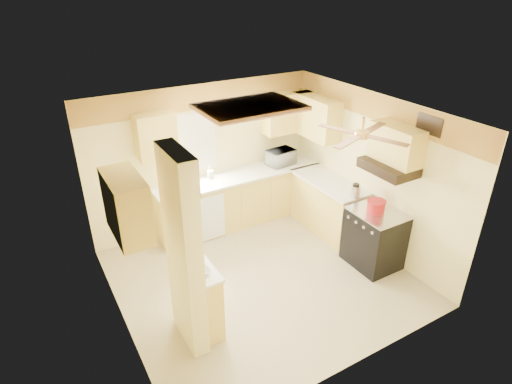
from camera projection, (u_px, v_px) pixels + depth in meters
floor at (261, 277)px, 6.38m from camera, size 4.00×4.00×0.00m
ceiling at (263, 115)px, 5.23m from camera, size 4.00×4.00×0.00m
wall_back at (204, 158)px, 7.26m from camera, size 4.00×0.00×4.00m
wall_front at (358, 282)px, 4.35m from camera, size 4.00×0.00×4.00m
wall_left at (113, 246)px, 4.91m from camera, size 0.00×3.80×3.80m
wall_right at (371, 173)px, 6.70m from camera, size 0.00×3.80×3.80m
wallpaper_border at (201, 97)px, 6.77m from camera, size 4.00×0.02×0.40m
partition_column at (184, 254)px, 4.78m from camera, size 0.20×0.70×2.50m
partition_ledge at (206, 302)px, 5.24m from camera, size 0.25×0.55×0.90m
ledge_top at (204, 271)px, 5.03m from camera, size 0.28×0.58×0.04m
lower_cabinets_back at (240, 199)px, 7.62m from camera, size 3.00×0.60×0.90m
lower_cabinets_right at (328, 206)px, 7.39m from camera, size 0.60×1.40×0.90m
countertop_back at (239, 176)px, 7.40m from camera, size 3.04×0.64×0.04m
countertop_right at (330, 182)px, 7.17m from camera, size 0.64×1.44×0.04m
dishwasher_panel at (209, 219)px, 7.06m from camera, size 0.58×0.02×0.80m
window at (190, 144)px, 7.01m from camera, size 0.92×0.02×1.02m
upper_cab_back_left at (156, 136)px, 6.47m from camera, size 0.60×0.35×0.70m
upper_cab_back_right at (287, 112)px, 7.55m from camera, size 0.90×0.35×0.70m
upper_cab_right at (316, 117)px, 7.31m from camera, size 0.35×1.00×0.70m
upper_cab_left_wall at (127, 206)px, 4.52m from camera, size 0.35×0.75×0.70m
upper_cab_over_stove at (396, 144)px, 5.88m from camera, size 0.35×0.76×0.52m
stove at (374, 238)px, 6.49m from camera, size 0.68×0.77×0.92m
range_hood at (388, 167)px, 5.99m from camera, size 0.50×0.76×0.14m
poster_menu at (189, 205)px, 4.55m from camera, size 0.02×0.42×0.57m
poster_nashville at (193, 255)px, 4.85m from camera, size 0.02×0.42×0.57m
ceiling_light_panel at (250, 107)px, 5.68m from camera, size 1.35×0.95×0.06m
ceiling_fan at (362, 134)px, 5.24m from camera, size 1.15×1.15×0.26m
vent_grate at (429, 125)px, 5.52m from camera, size 0.02×0.40×0.25m
microwave at (281, 157)px, 7.73m from camera, size 0.53×0.39×0.27m
bowl at (202, 271)px, 4.96m from camera, size 0.20×0.20×0.05m
dutch_oven at (376, 206)px, 6.25m from camera, size 0.28×0.28×0.18m
kettle at (356, 191)px, 6.60m from camera, size 0.15×0.15×0.23m
dish_rack at (178, 184)px, 6.88m from camera, size 0.39×0.31×0.21m
utensil_crock at (210, 174)px, 7.24m from camera, size 0.10×0.10×0.21m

